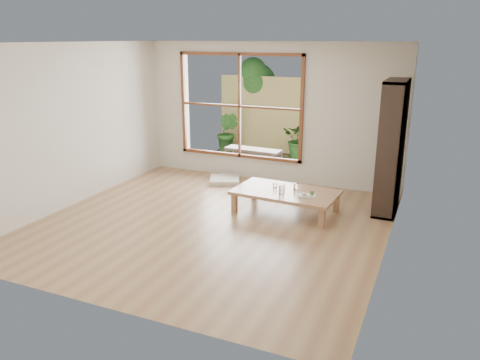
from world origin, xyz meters
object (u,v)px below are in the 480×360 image
(low_table, at_px, (286,193))
(garden_bench, at_px, (253,151))
(food_tray, at_px, (308,195))
(bookshelf, at_px, (391,148))

(low_table, relative_size, garden_bench, 1.35)
(low_table, xyz_separation_m, food_tray, (0.39, -0.11, 0.06))
(low_table, bearing_deg, food_tray, -11.58)
(bookshelf, xyz_separation_m, garden_bench, (-2.92, 1.55, -0.68))
(low_table, height_order, food_tray, food_tray)
(bookshelf, bearing_deg, low_table, -153.92)
(food_tray, bearing_deg, low_table, 148.01)
(bookshelf, height_order, garden_bench, bookshelf)
(food_tray, relative_size, garden_bench, 0.25)
(bookshelf, distance_m, food_tray, 1.50)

